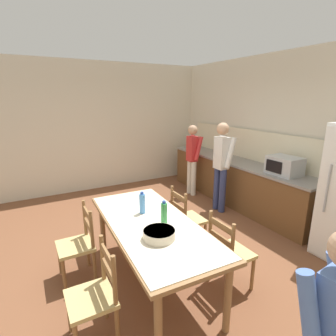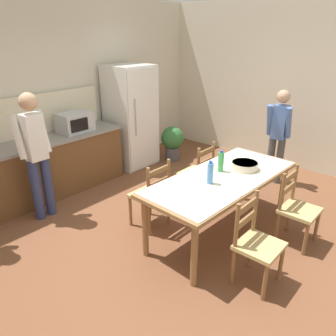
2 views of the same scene
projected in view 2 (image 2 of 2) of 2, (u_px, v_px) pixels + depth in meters
ground_plane at (176, 237)px, 4.06m from camera, size 8.32×8.32×0.00m
wall_back at (47, 94)px, 5.11m from camera, size 6.52×0.12×2.90m
wall_right at (296, 87)px, 5.76m from camera, size 0.12×5.20×2.90m
kitchen_counter at (10, 179)px, 4.57m from camera, size 3.62×0.66×0.89m
refrigerator at (131, 117)px, 5.95m from camera, size 0.77×0.73×1.82m
microwave at (75, 122)px, 5.10m from camera, size 0.50×0.39×0.30m
dining_table at (223, 182)px, 3.88m from camera, size 2.11×0.98×0.78m
bottle_near_centre at (210, 173)px, 3.63m from camera, size 0.07×0.07×0.27m
bottle_off_centre at (221, 162)px, 3.94m from camera, size 0.07×0.07×0.27m
serving_bowl at (245, 165)px, 4.03m from camera, size 0.32×0.32×0.09m
chair_side_near_left at (256, 244)px, 3.20m from camera, size 0.42×0.40×0.91m
chair_side_far_right at (198, 173)px, 4.76m from camera, size 0.42×0.40×0.91m
chair_side_near_right at (297, 209)px, 3.82m from camera, size 0.42×0.40×0.91m
chair_side_far_left at (151, 195)px, 4.14m from camera, size 0.42×0.40×0.91m
person_at_counter at (36, 151)px, 4.17m from camera, size 0.42×0.29×1.69m
person_by_table at (278, 132)px, 5.22m from camera, size 0.28×0.40×1.53m
potted_plant at (173, 141)px, 6.35m from camera, size 0.44×0.44×0.67m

